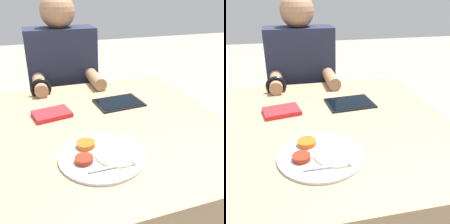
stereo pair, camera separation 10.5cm
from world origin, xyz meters
The scene contains 5 objects.
dining_table centered at (0.00, 0.00, 0.37)m, with size 0.98×1.03×0.75m.
thali_tray centered at (-0.09, -0.23, 0.76)m, with size 0.29×0.29×0.03m.
red_notebook centered at (-0.21, 0.14, 0.76)m, with size 0.18×0.14×0.02m.
tablet_device centered at (0.12, 0.17, 0.75)m, with size 0.23×0.18×0.01m.
person_diner centered at (-0.08, 0.69, 0.58)m, with size 0.42×0.44×1.24m.
Camera 2 is at (-0.19, -0.95, 1.26)m, focal length 42.00 mm.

